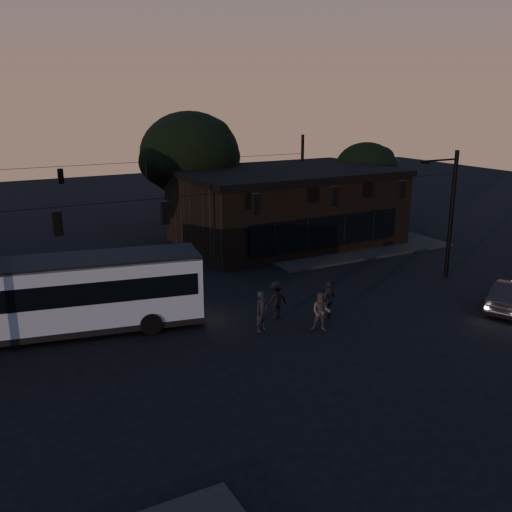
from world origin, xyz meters
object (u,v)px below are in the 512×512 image
pedestrian_d (276,300)px  bus (64,292)px  pedestrian_b (321,312)px  pedestrian_a (262,311)px  building (286,206)px  pedestrian_c (328,300)px

pedestrian_d → bus: bearing=-22.2°
pedestrian_b → pedestrian_d: 2.55m
pedestrian_a → building: bearing=37.6°
pedestrian_a → pedestrian_d: pedestrian_a is taller
bus → pedestrian_a: bus is taller
pedestrian_c → pedestrian_d: size_ratio=1.00×
bus → pedestrian_d: (9.32, -2.98, -1.01)m
pedestrian_b → pedestrian_c: 1.64m
bus → pedestrian_b: 11.67m
building → pedestrian_b: (-7.35, -15.19, -1.80)m
building → pedestrian_c: (-6.15, -14.07, -1.78)m
pedestrian_a → pedestrian_d: size_ratio=1.02×
bus → pedestrian_c: bus is taller
pedestrian_b → pedestrian_c: (1.20, 1.11, 0.02)m
pedestrian_a → pedestrian_c: bearing=-19.6°
pedestrian_b → pedestrian_d: (-1.01, 2.34, 0.02)m
pedestrian_a → pedestrian_c: 3.61m
pedestrian_b → building: bearing=104.1°
building → pedestrian_b: 16.97m
pedestrian_a → pedestrian_b: pedestrian_a is taller
pedestrian_d → pedestrian_b: bearing=108.8°
building → pedestrian_c: building is taller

